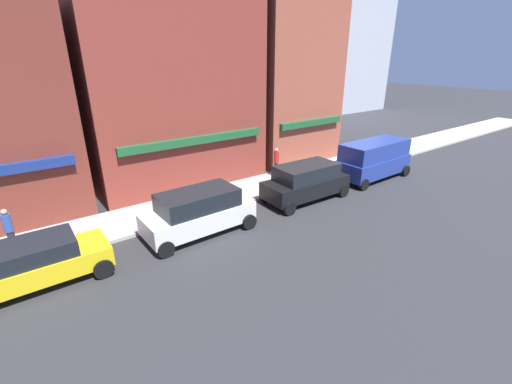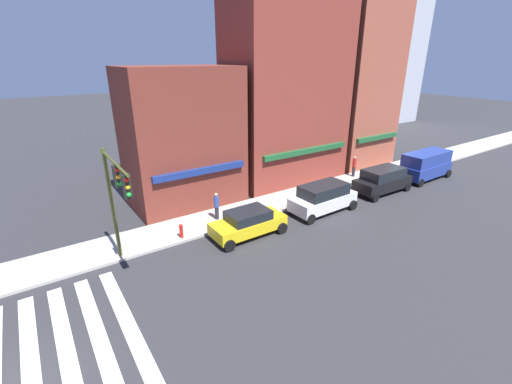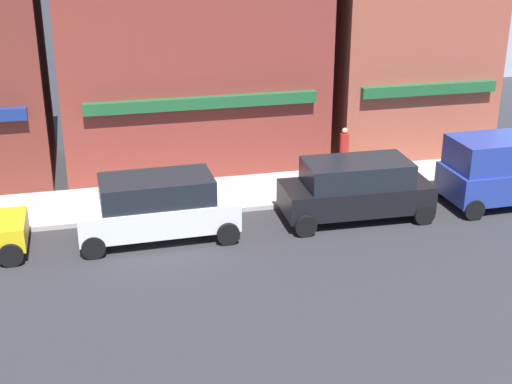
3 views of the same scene
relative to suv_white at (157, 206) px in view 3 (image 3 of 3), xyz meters
The scene contains 3 objects.
suv_white is the anchor object (origin of this frame).
suv_black 6.26m from the suv_white, ahead, with size 4.75×2.12×1.94m.
pedestrian_red_jacket 8.00m from the suv_white, 26.41° to the left, with size 0.32×0.32×1.77m.
Camera 3 is at (15.90, -14.92, 9.24)m, focal length 50.00 mm.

